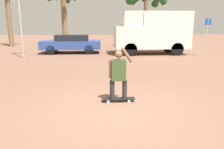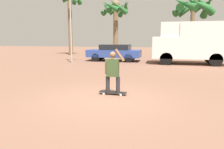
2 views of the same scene
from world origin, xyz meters
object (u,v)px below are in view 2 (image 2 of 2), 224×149
(skateboard, at_px, (113,92))
(palm_tree_near_van, at_px, (193,7))
(person_skateboarder, at_px, (113,70))
(camper_van, at_px, (191,42))
(palm_tree_far_left, at_px, (70,4))
(parked_car_blue, at_px, (114,52))
(flagpole, at_px, (71,13))
(palm_tree_center_background, at_px, (116,12))

(skateboard, xyz_separation_m, palm_tree_near_van, (4.06, 14.67, 4.66))
(person_skateboarder, height_order, palm_tree_near_van, palm_tree_near_van)
(camper_van, xyz_separation_m, palm_tree_far_left, (-12.54, 6.34, 3.99))
(camper_van, bearing_deg, parked_car_blue, 171.45)
(skateboard, xyz_separation_m, parked_car_blue, (-2.51, 11.06, 0.69))
(camper_van, distance_m, parked_car_blue, 6.24)
(palm_tree_near_van, bearing_deg, palm_tree_far_left, 172.03)
(parked_car_blue, distance_m, palm_tree_far_left, 9.75)
(person_skateboarder, height_order, flagpole, flagpole)
(person_skateboarder, xyz_separation_m, palm_tree_far_left, (-8.95, 16.49, 4.80))
(person_skateboarder, xyz_separation_m, flagpole, (-5.32, 8.67, 2.94))
(palm_tree_near_van, bearing_deg, camper_van, -95.91)
(flagpole, bearing_deg, parked_car_blue, 40.37)
(skateboard, distance_m, person_skateboarder, 0.80)
(flagpole, bearing_deg, palm_tree_near_van, 32.58)
(skateboard, xyz_separation_m, camper_van, (3.59, 10.14, 1.61))
(camper_van, height_order, palm_tree_center_background, palm_tree_center_background)
(camper_van, relative_size, flagpole, 0.81)
(palm_tree_near_van, relative_size, palm_tree_far_left, 0.80)
(parked_car_blue, relative_size, flagpole, 0.68)
(person_skateboarder, relative_size, parked_car_blue, 0.33)
(skateboard, height_order, palm_tree_near_van, palm_tree_near_van)
(camper_van, bearing_deg, person_skateboarder, -109.51)
(flagpole, bearing_deg, skateboard, -58.48)
(person_skateboarder, relative_size, camper_van, 0.28)
(skateboard, height_order, parked_car_blue, parked_car_blue)
(person_skateboarder, bearing_deg, palm_tree_near_van, 74.52)
(skateboard, height_order, camper_van, camper_van)
(parked_car_blue, xyz_separation_m, flagpole, (-2.81, -2.39, 3.05))
(skateboard, bearing_deg, palm_tree_center_background, 102.40)
(skateboard, height_order, palm_tree_far_left, palm_tree_far_left)
(camper_van, relative_size, palm_tree_near_van, 0.93)
(camper_van, relative_size, palm_tree_center_background, 0.88)
(camper_van, bearing_deg, palm_tree_far_left, 153.17)
(person_skateboarder, xyz_separation_m, palm_tree_center_background, (-3.77, 17.13, 3.94))
(skateboard, bearing_deg, camper_van, 70.50)
(parked_car_blue, bearing_deg, camper_van, -8.55)
(palm_tree_center_background, bearing_deg, skateboard, -77.60)
(person_skateboarder, bearing_deg, palm_tree_far_left, 118.49)
(palm_tree_far_left, xyz_separation_m, flagpole, (3.63, -7.81, -1.86))
(camper_van, bearing_deg, palm_tree_near_van, 84.09)
(camper_van, distance_m, flagpole, 9.28)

